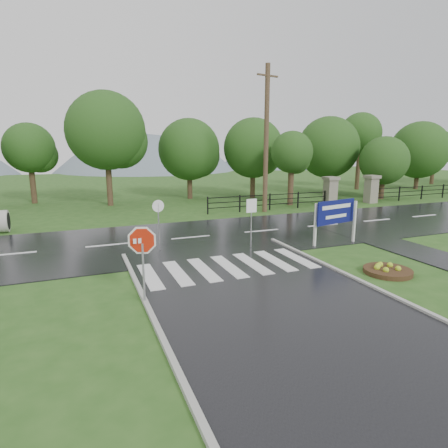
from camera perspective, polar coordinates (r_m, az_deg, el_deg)
name	(u,v)px	position (r m, az deg, el deg)	size (l,w,h in m)	color
ground	(301,325)	(10.30, 11.70, -14.81)	(120.00, 120.00, 0.00)	#29511B
main_road	(191,238)	(18.93, -5.08, -2.17)	(90.00, 8.00, 0.04)	black
walkway	(415,252)	(18.54, 27.15, -3.77)	(2.20, 11.00, 0.04)	black
crosswalk	(229,266)	(14.38, 0.69, -6.46)	(6.50, 2.80, 0.02)	silver
pillar_west	(330,191)	(30.01, 15.90, 4.92)	(1.00, 1.00, 2.24)	gray
pillar_east	(371,188)	(32.59, 21.52, 5.06)	(1.00, 1.00, 2.24)	gray
fence_west	(270,200)	(27.21, 7.00, 3.64)	(9.58, 0.08, 1.20)	black
hills	(129,250)	(75.85, -14.34, -3.87)	(102.00, 48.00, 48.00)	slate
treeline	(155,200)	(32.54, -10.50, 3.59)	(83.20, 5.20, 10.00)	#1D4415
stop_sign	(142,247)	(10.94, -12.35, -3.43)	(1.06, 0.37, 2.49)	#939399
estate_billboard	(336,214)	(18.12, 16.68, 1.44)	(2.38, 0.55, 2.12)	silver
flower_bed	(388,270)	(14.99, 23.69, -6.45)	(1.71, 1.71, 0.34)	#332111
reg_sign_small	(251,214)	(16.76, 4.19, 1.57)	(0.50, 0.06, 2.26)	#939399
reg_sign_round	(159,219)	(16.49, -9.94, 0.73)	(0.53, 0.11, 2.29)	#939399
utility_pole_east	(266,139)	(26.18, 6.45, 12.74)	(1.73, 0.49, 9.85)	#473523
entrance_tree_left	(292,153)	(29.56, 10.30, 10.63)	(3.19, 3.19, 5.68)	#3D2B1C
entrance_tree_right	(384,161)	(35.30, 23.20, 8.85)	(4.11, 4.11, 5.36)	#3D2B1C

